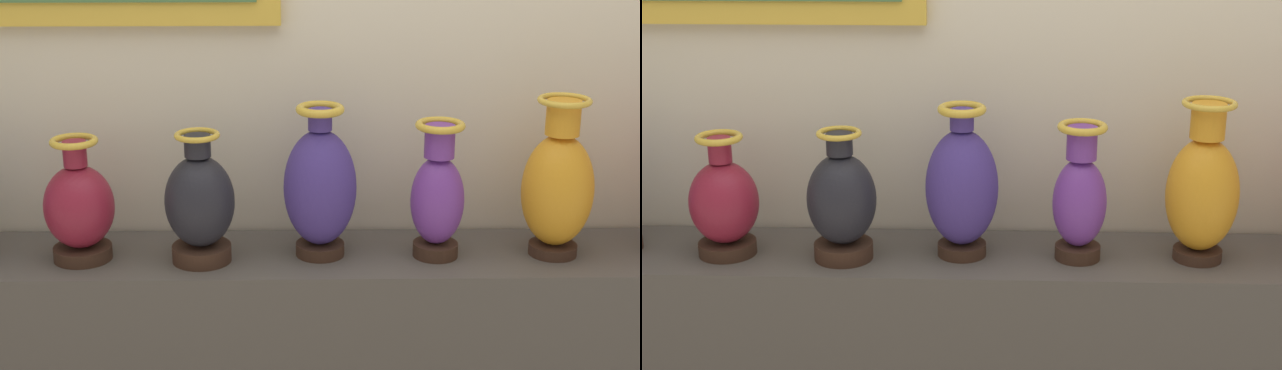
{
  "view_description": "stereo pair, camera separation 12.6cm",
  "coord_description": "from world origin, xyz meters",
  "views": [
    {
      "loc": [
        -0.04,
        -2.23,
        1.79
      ],
      "look_at": [
        0.0,
        0.0,
        1.06
      ],
      "focal_mm": 52.77,
      "sensor_mm": 36.0,
      "label": 1
    },
    {
      "loc": [
        0.09,
        -2.22,
        1.79
      ],
      "look_at": [
        0.0,
        0.0,
        1.06
      ],
      "focal_mm": 52.77,
      "sensor_mm": 36.0,
      "label": 2
    }
  ],
  "objects": [
    {
      "name": "vase_amber",
      "position": [
        0.59,
        -0.02,
        1.06
      ],
      "size": [
        0.18,
        0.18,
        0.41
      ],
      "color": "#382319",
      "rests_on": "display_shelf"
    },
    {
      "name": "back_wall",
      "position": [
        -0.01,
        0.23,
        1.37
      ],
      "size": [
        6.57,
        0.14,
        2.72
      ],
      "color": "beige",
      "rests_on": "ground_plane"
    },
    {
      "name": "vase_burgundy",
      "position": [
        -0.6,
        -0.03,
        1.01
      ],
      "size": [
        0.17,
        0.17,
        0.32
      ],
      "color": "#382319",
      "rests_on": "display_shelf"
    },
    {
      "name": "vase_indigo",
      "position": [
        0.0,
        -0.01,
        1.06
      ],
      "size": [
        0.18,
        0.18,
        0.39
      ],
      "color": "#382319",
      "rests_on": "display_shelf"
    },
    {
      "name": "vase_onyx",
      "position": [
        -0.3,
        -0.04,
        1.03
      ],
      "size": [
        0.17,
        0.17,
        0.33
      ],
      "color": "#382319",
      "rests_on": "display_shelf"
    },
    {
      "name": "vase_violet",
      "position": [
        0.29,
        -0.02,
        1.04
      ],
      "size": [
        0.13,
        0.13,
        0.35
      ],
      "color": "#382319",
      "rests_on": "display_shelf"
    }
  ]
}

